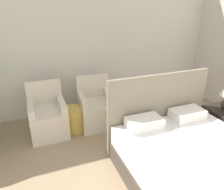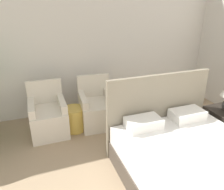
{
  "view_description": "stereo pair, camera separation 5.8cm",
  "coord_description": "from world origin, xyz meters",
  "px_view_note": "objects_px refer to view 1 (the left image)",
  "views": [
    {
      "loc": [
        -1.01,
        -0.06,
        2.09
      ],
      "look_at": [
        0.14,
        2.9,
        0.76
      ],
      "focal_mm": 35.0,
      "sensor_mm": 36.0,
      "label": 1
    },
    {
      "loc": [
        -0.96,
        -0.08,
        2.09
      ],
      "look_at": [
        0.14,
        2.9,
        0.76
      ],
      "focal_mm": 35.0,
      "sensor_mm": 36.0,
      "label": 2
    }
  ],
  "objects_px": {
    "side_table": "(74,119)",
    "nightstand": "(222,124)",
    "bed": "(205,174)",
    "armchair_near_window_left": "(48,119)",
    "armchair_near_window_right": "(96,110)"
  },
  "relations": [
    {
      "from": "side_table",
      "to": "armchair_near_window_right",
      "type": "bearing_deg",
      "value": 7.14
    },
    {
      "from": "armchair_near_window_right",
      "to": "nightstand",
      "type": "distance_m",
      "value": 2.14
    },
    {
      "from": "side_table",
      "to": "nightstand",
      "type": "bearing_deg",
      "value": -27.83
    },
    {
      "from": "bed",
      "to": "armchair_near_window_left",
      "type": "xyz_separation_m",
      "value": [
        -1.53,
        2.01,
        -0.01
      ]
    },
    {
      "from": "armchair_near_window_left",
      "to": "nightstand",
      "type": "distance_m",
      "value": 2.9
    },
    {
      "from": "bed",
      "to": "armchair_near_window_left",
      "type": "bearing_deg",
      "value": 127.31
    },
    {
      "from": "nightstand",
      "to": "armchair_near_window_left",
      "type": "bearing_deg",
      "value": 155.21
    },
    {
      "from": "armchair_near_window_left",
      "to": "armchair_near_window_right",
      "type": "height_order",
      "value": "same"
    },
    {
      "from": "armchair_near_window_left",
      "to": "side_table",
      "type": "distance_m",
      "value": 0.44
    },
    {
      "from": "armchair_near_window_right",
      "to": "side_table",
      "type": "relative_size",
      "value": 2.08
    },
    {
      "from": "armchair_near_window_left",
      "to": "side_table",
      "type": "relative_size",
      "value": 2.08
    },
    {
      "from": "armchair_near_window_right",
      "to": "side_table",
      "type": "xyz_separation_m",
      "value": [
        -0.43,
        -0.05,
        -0.07
      ]
    },
    {
      "from": "bed",
      "to": "armchair_near_window_right",
      "type": "xyz_separation_m",
      "value": [
        -0.67,
        2.01,
        -0.01
      ]
    },
    {
      "from": "armchair_near_window_left",
      "to": "armchair_near_window_right",
      "type": "xyz_separation_m",
      "value": [
        0.86,
        -0.0,
        0.0
      ]
    },
    {
      "from": "bed",
      "to": "armchair_near_window_right",
      "type": "distance_m",
      "value": 2.12
    }
  ]
}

